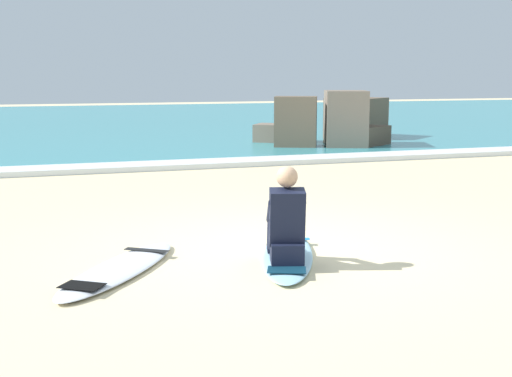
# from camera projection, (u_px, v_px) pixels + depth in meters

# --- Properties ---
(ground_plane) EXTENTS (80.00, 80.00, 0.00)m
(ground_plane) POSITION_uv_depth(u_px,v_px,m) (284.00, 249.00, 7.61)
(ground_plane) COLOR beige
(sea) EXTENTS (80.00, 28.00, 0.10)m
(sea) POSITION_uv_depth(u_px,v_px,m) (95.00, 122.00, 26.96)
(sea) COLOR teal
(sea) RESTS_ON ground
(breaking_foam) EXTENTS (80.00, 0.90, 0.11)m
(breaking_foam) POSITION_uv_depth(u_px,v_px,m) (162.00, 165.00, 14.14)
(breaking_foam) COLOR white
(breaking_foam) RESTS_ON ground
(surfboard_main) EXTENTS (1.27, 2.14, 0.08)m
(surfboard_main) POSITION_uv_depth(u_px,v_px,m) (288.00, 255.00, 7.19)
(surfboard_main) COLOR #9ED1E5
(surfboard_main) RESTS_ON ground
(surfer_seated) EXTENTS (0.52, 0.76, 0.95)m
(surfer_seated) POSITION_uv_depth(u_px,v_px,m) (286.00, 224.00, 6.82)
(surfer_seated) COLOR black
(surfer_seated) RESTS_ON surfboard_main
(surfboard_spare_near) EXTENTS (1.67, 2.06, 0.08)m
(surfboard_spare_near) POSITION_uv_depth(u_px,v_px,m) (119.00, 269.00, 6.70)
(surfboard_spare_near) COLOR silver
(surfboard_spare_near) RESTS_ON ground
(rock_outcrop_distant) EXTENTS (4.33, 3.81, 1.49)m
(rock_outcrop_distant) POSITION_uv_depth(u_px,v_px,m) (339.00, 123.00, 18.50)
(rock_outcrop_distant) COLOR brown
(rock_outcrop_distant) RESTS_ON ground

